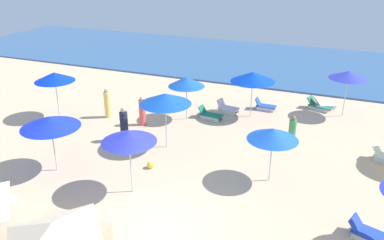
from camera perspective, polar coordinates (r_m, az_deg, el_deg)
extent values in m
plane|color=beige|center=(13.87, -4.70, -15.82)|extent=(60.00, 60.00, 0.00)
cube|color=#325D91|center=(34.14, 12.98, 7.80)|extent=(60.00, 13.84, 0.12)
pyramid|color=beige|center=(10.67, -19.03, -14.73)|extent=(2.18, 2.44, 0.54)
cylinder|color=silver|center=(22.59, 8.42, 2.95)|extent=(0.05, 0.05, 2.05)
cone|color=#083AC1|center=(22.19, 8.62, 6.09)|extent=(2.44, 2.44, 0.53)
cube|color=silver|center=(23.75, 10.32, 1.45)|extent=(1.00, 0.06, 0.21)
cube|color=silver|center=(24.21, 10.60, 1.85)|extent=(1.00, 0.06, 0.21)
cube|color=#254DA4|center=(23.93, 10.48, 1.95)|extent=(1.12, 0.60, 0.06)
cube|color=#254DA4|center=(23.96, 9.34, 2.59)|extent=(0.30, 0.56, 0.45)
cube|color=silver|center=(22.99, 4.88, 1.09)|extent=(1.02, 0.24, 0.26)
cube|color=silver|center=(23.45, 5.54, 1.52)|extent=(1.02, 0.24, 0.26)
cube|color=white|center=(23.16, 5.23, 1.67)|extent=(1.25, 0.87, 0.06)
cube|color=white|center=(23.31, 4.12, 2.43)|extent=(0.37, 0.67, 0.46)
cylinder|color=silver|center=(18.81, -3.70, -0.82)|extent=(0.05, 0.05, 2.19)
cone|color=blue|center=(18.31, -3.80, 3.04)|extent=(2.40, 2.40, 0.50)
cube|color=silver|center=(14.97, 24.27, -14.36)|extent=(0.97, 0.36, 0.19)
cube|color=#2745B5|center=(14.66, 24.00, -14.54)|extent=(1.28, 1.00, 0.06)
cube|color=#2745B5|center=(14.66, 22.20, -13.35)|extent=(0.52, 0.71, 0.39)
cylinder|color=silver|center=(16.44, 11.08, -5.62)|extent=(0.05, 0.05, 1.85)
cone|color=blue|center=(15.92, 11.40, -1.95)|extent=(2.02, 2.02, 0.47)
cylinder|color=silver|center=(22.00, -0.78, 2.45)|extent=(0.05, 0.05, 1.91)
cone|color=blue|center=(21.61, -0.79, 5.48)|extent=(1.98, 1.98, 0.53)
cube|color=silver|center=(22.16, 2.48, 0.21)|extent=(1.10, 0.15, 0.20)
cube|color=silver|center=(22.57, 3.03, 0.64)|extent=(1.10, 0.15, 0.20)
cube|color=#187A57|center=(22.32, 2.77, 0.73)|extent=(1.28, 0.71, 0.06)
cube|color=#187A57|center=(22.46, 1.49, 1.49)|extent=(0.34, 0.58, 0.45)
cube|color=white|center=(19.77, 24.74, -3.79)|extent=(0.49, 0.62, 0.45)
cylinder|color=silver|center=(17.79, -18.95, -3.91)|extent=(0.05, 0.05, 2.00)
cone|color=#182FD9|center=(17.29, -19.47, -0.24)|extent=(2.42, 2.42, 0.47)
cylinder|color=silver|center=(23.92, 20.87, 2.99)|extent=(0.05, 0.05, 2.21)
cone|color=#303BBD|center=(23.54, 21.31, 6.00)|extent=(2.08, 2.08, 0.43)
cube|color=silver|center=(24.54, 17.46, 1.44)|extent=(1.11, 0.37, 0.20)
cube|color=silver|center=(25.02, 17.93, 1.79)|extent=(1.11, 0.37, 0.20)
cube|color=#2A7457|center=(24.73, 17.73, 1.90)|extent=(1.40, 0.98, 0.06)
cube|color=#2A7457|center=(24.85, 16.55, 2.68)|extent=(0.53, 0.69, 0.46)
cube|color=silver|center=(24.87, 18.53, 1.59)|extent=(0.98, 0.50, 0.20)
cube|color=silver|center=(25.30, 18.14, 2.00)|extent=(0.98, 0.50, 0.20)
cube|color=white|center=(25.04, 18.37, 2.08)|extent=(1.32, 1.04, 0.06)
cube|color=white|center=(24.77, 17.26, 2.56)|extent=(0.60, 0.68, 0.49)
cylinder|color=silver|center=(23.40, -18.52, 2.77)|extent=(0.05, 0.05, 2.12)
cone|color=#0931D9|center=(23.01, -18.93, 5.82)|extent=(2.16, 2.16, 0.49)
cylinder|color=silver|center=(15.52, -8.66, -6.62)|extent=(0.05, 0.05, 2.15)
cone|color=#2F39CB|center=(14.93, -8.95, -2.32)|extent=(2.07, 2.07, 0.42)
cylinder|color=#F75754|center=(21.50, -7.05, 1.06)|extent=(0.48, 0.48, 1.41)
sphere|color=beige|center=(21.22, -7.16, 3.06)|extent=(0.22, 0.22, 0.22)
cylinder|color=#F5D768|center=(22.83, -11.89, 2.10)|extent=(0.43, 0.43, 1.45)
sphere|color=tan|center=(22.55, -12.06, 4.08)|extent=(0.24, 0.24, 0.24)
cylinder|color=#429656|center=(19.53, 13.98, -1.86)|extent=(0.41, 0.41, 1.39)
sphere|color=#8C6549|center=(19.22, 14.21, 0.27)|extent=(0.22, 0.22, 0.22)
cylinder|color=#1E2440|center=(19.79, -9.59, -0.94)|extent=(0.46, 0.46, 1.51)
sphere|color=tan|center=(19.46, -9.76, 1.39)|extent=(0.25, 0.25, 0.25)
sphere|color=yellow|center=(17.47, -5.91, -6.34)|extent=(0.31, 0.31, 0.31)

